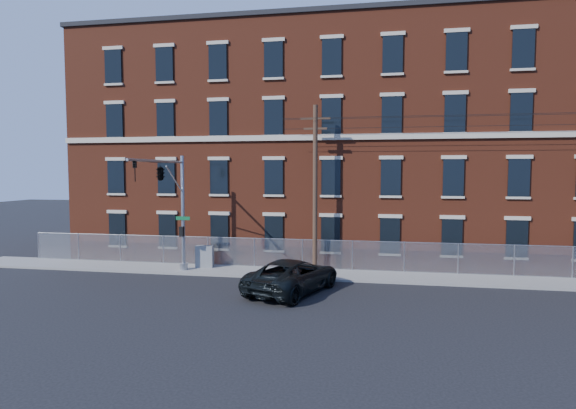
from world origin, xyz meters
The scene contains 8 objects.
ground centered at (0.00, 0.00, 0.00)m, with size 140.00×140.00×0.00m, color black.
sidewalk centered at (12.00, 5.00, 0.06)m, with size 65.00×3.00×0.12m, color gray.
mill_building centered at (12.00, 13.93, 8.15)m, with size 55.30×14.32×16.30m.
chain_link_fence centered at (12.00, 6.30, 1.06)m, with size 59.06×0.06×1.85m.
traffic_signal_mast centered at (-6.00, 2.18, 5.39)m, with size 0.90×6.75×7.00m.
utility_pole_near centered at (2.00, 5.60, 5.34)m, with size 1.80×0.28×10.00m.
pickup_truck centered at (1.45, 0.84, 0.85)m, with size 2.82×6.12×1.70m, color black.
utility_cabinet centered at (-5.00, 5.46, 0.80)m, with size 1.09×0.55×1.36m, color slate.
Camera 1 is at (5.36, -22.33, 6.14)m, focal length 29.10 mm.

